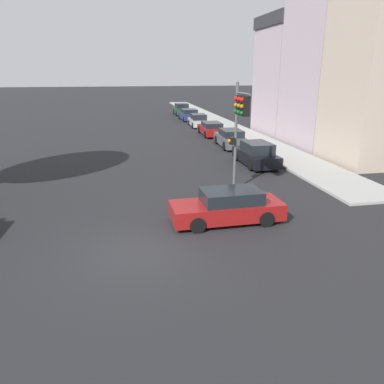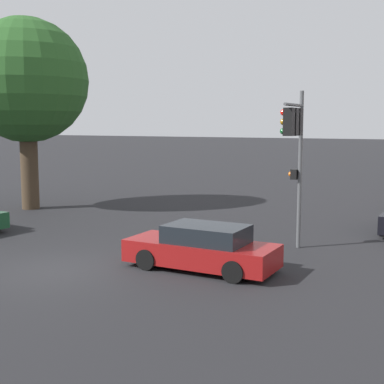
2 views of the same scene
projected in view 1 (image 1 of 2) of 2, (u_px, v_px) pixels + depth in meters
ground_plane at (138, 254)px, 12.71m from camera, size 300.00×300.00×0.00m
sidewalk_strip at (217, 122)px, 45.45m from camera, size 3.42×60.00×0.13m
rowhouse_backdrop at (336, 69)px, 29.62m from camera, size 7.37×19.04×13.03m
traffic_signal at (240, 116)px, 17.82m from camera, size 0.58×1.91×5.43m
crossing_car_0 at (228, 207)px, 15.22m from camera, size 4.58×1.92×1.36m
parked_car_0 at (256, 154)px, 24.50m from camera, size 1.96×4.50×1.53m
parked_car_1 at (231, 139)px, 30.45m from camera, size 2.01×4.67×1.43m
parked_car_2 at (212, 129)px, 36.03m from camera, size 2.04×4.70×1.27m
parked_car_3 at (198, 121)px, 41.67m from camera, size 1.92×4.20×1.40m
parked_car_4 at (189, 115)px, 47.09m from camera, size 2.16×4.55×1.41m
parked_car_5 at (182, 110)px, 52.78m from camera, size 2.02×4.36×1.62m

